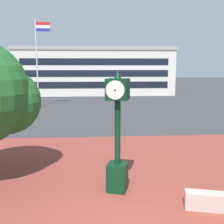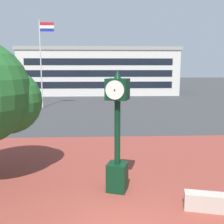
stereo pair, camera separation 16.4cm
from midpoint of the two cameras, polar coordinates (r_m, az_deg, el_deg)
plaza_brick_paving at (r=9.66m, az=2.41°, el=-15.19°), size 44.00×13.53×0.01m
street_clock at (r=8.75m, az=1.67°, el=-4.96°), size 0.83×0.86×3.95m
flagpole_primary at (r=28.10m, az=-14.21°, el=10.93°), size 1.45×0.14×8.54m
civic_building at (r=44.31m, az=-2.60°, el=8.55°), size 23.01×12.98×6.82m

